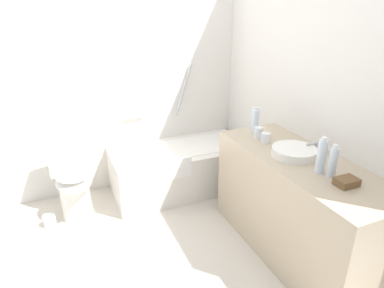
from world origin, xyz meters
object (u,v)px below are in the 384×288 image
object	(u,v)px
amenity_basket	(347,182)
toilet_paper_roll	(50,221)
water_bottle_1	(321,156)
drinking_glass_1	(266,138)
water_bottle_2	(255,121)
water_bottle_0	(333,162)
drinking_glass_0	(258,133)
sink_faucet	(315,147)
bathtub	(181,167)
sink_basin	(294,152)
toilet	(72,180)

from	to	relation	value
amenity_basket	toilet_paper_roll	distance (m)	2.50
water_bottle_1	drinking_glass_1	size ratio (longest dim) A/B	3.07
water_bottle_2	amenity_basket	distance (m)	1.03
amenity_basket	toilet_paper_roll	world-z (taller)	amenity_basket
water_bottle_0	drinking_glass_0	bearing A→B (deg)	94.59
sink_faucet	bathtub	bearing A→B (deg)	118.30
water_bottle_1	drinking_glass_1	distance (m)	0.59
bathtub	amenity_basket	distance (m)	1.85
amenity_basket	sink_faucet	bearing A→B (deg)	69.12
bathtub	water_bottle_1	world-z (taller)	bathtub
water_bottle_0	toilet_paper_roll	world-z (taller)	water_bottle_0
water_bottle_1	toilet_paper_roll	world-z (taller)	water_bottle_1
sink_faucet	amenity_basket	xyz separation A→B (m)	(-0.19, -0.49, -0.01)
water_bottle_2	drinking_glass_1	xyz separation A→B (m)	(-0.05, -0.24, -0.07)
sink_faucet	drinking_glass_1	bearing A→B (deg)	129.34
bathtub	sink_basin	size ratio (longest dim) A/B	4.32
bathtub	amenity_basket	xyz separation A→B (m)	(0.46, -1.70, 0.59)
water_bottle_1	amenity_basket	xyz separation A→B (m)	(0.03, -0.21, -0.10)
bathtub	drinking_glass_1	xyz separation A→B (m)	(0.40, -0.90, 0.60)
toilet	toilet_paper_roll	world-z (taller)	toilet
toilet	toilet_paper_roll	xyz separation A→B (m)	(-0.25, -0.11, -0.31)
amenity_basket	bathtub	bearing A→B (deg)	105.23
drinking_glass_0	drinking_glass_1	xyz separation A→B (m)	(-0.00, -0.11, -0.01)
water_bottle_2	drinking_glass_1	distance (m)	0.25
toilet	drinking_glass_1	size ratio (longest dim) A/B	8.93
water_bottle_2	amenity_basket	xyz separation A→B (m)	(0.01, -1.03, -0.08)
water_bottle_1	water_bottle_2	size ratio (longest dim) A/B	1.11
drinking_glass_1	water_bottle_0	bearing A→B (deg)	-84.62
bathtub	water_bottle_0	size ratio (longest dim) A/B	6.43
bathtub	toilet_paper_roll	bearing A→B (deg)	-172.97
drinking_glass_1	amenity_basket	size ratio (longest dim) A/B	0.59
toilet_paper_roll	bathtub	bearing A→B (deg)	7.03
drinking_glass_1	toilet_paper_roll	distance (m)	2.07
toilet	water_bottle_2	world-z (taller)	water_bottle_2
amenity_basket	drinking_glass_0	bearing A→B (deg)	93.72
toilet	drinking_glass_0	xyz separation A→B (m)	(1.50, -0.74, 0.51)
water_bottle_2	water_bottle_1	bearing A→B (deg)	-91.38
bathtub	drinking_glass_1	bearing A→B (deg)	-66.01
water_bottle_0	drinking_glass_0	size ratio (longest dim) A/B	2.27
drinking_glass_0	drinking_glass_1	distance (m)	0.11
water_bottle_2	amenity_basket	size ratio (longest dim) A/B	1.65
toilet	water_bottle_2	size ratio (longest dim) A/B	3.22
drinking_glass_0	water_bottle_1	bearing A→B (deg)	-87.67
sink_basin	water_bottle_2	world-z (taller)	water_bottle_2
sink_basin	drinking_glass_1	world-z (taller)	drinking_glass_1
water_bottle_1	drinking_glass_0	world-z (taller)	water_bottle_1
drinking_glass_0	toilet_paper_roll	world-z (taller)	drinking_glass_0
sink_basin	bathtub	bearing A→B (deg)	110.59
water_bottle_1	water_bottle_0	bearing A→B (deg)	-64.68
toilet	drinking_glass_0	distance (m)	1.75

